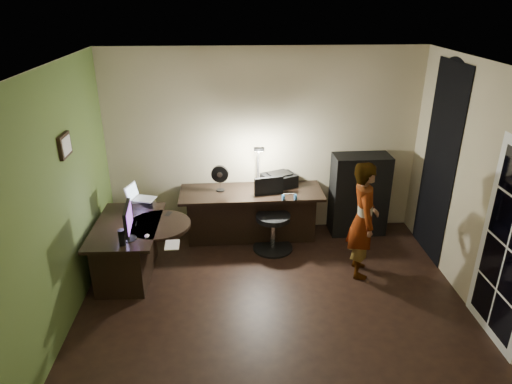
{
  "coord_description": "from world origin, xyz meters",
  "views": [
    {
      "loc": [
        -0.43,
        -4.28,
        3.34
      ],
      "look_at": [
        -0.15,
        1.05,
        1.0
      ],
      "focal_mm": 32.0,
      "sensor_mm": 36.0,
      "label": 1
    }
  ],
  "objects_px": {
    "monitor": "(127,228)",
    "office_chair": "(273,217)",
    "desk_right": "(251,215)",
    "cabinet": "(359,194)",
    "person": "(363,220)",
    "desk_left": "(130,250)"
  },
  "relations": [
    {
      "from": "monitor",
      "to": "office_chair",
      "type": "bearing_deg",
      "value": 22.41
    },
    {
      "from": "cabinet",
      "to": "monitor",
      "type": "bearing_deg",
      "value": -157.11
    },
    {
      "from": "desk_left",
      "to": "person",
      "type": "height_order",
      "value": "person"
    },
    {
      "from": "desk_left",
      "to": "monitor",
      "type": "bearing_deg",
      "value": -73.87
    },
    {
      "from": "cabinet",
      "to": "desk_left",
      "type": "bearing_deg",
      "value": -163.48
    },
    {
      "from": "monitor",
      "to": "desk_right",
      "type": "bearing_deg",
      "value": 34.91
    },
    {
      "from": "desk_right",
      "to": "monitor",
      "type": "distance_m",
      "value": 1.99
    },
    {
      "from": "cabinet",
      "to": "desk_right",
      "type": "bearing_deg",
      "value": -176.33
    },
    {
      "from": "desk_right",
      "to": "office_chair",
      "type": "distance_m",
      "value": 0.45
    },
    {
      "from": "person",
      "to": "cabinet",
      "type": "bearing_deg",
      "value": -6.64
    },
    {
      "from": "monitor",
      "to": "person",
      "type": "height_order",
      "value": "person"
    },
    {
      "from": "monitor",
      "to": "office_chair",
      "type": "height_order",
      "value": "monitor"
    },
    {
      "from": "desk_left",
      "to": "office_chair",
      "type": "relative_size",
      "value": 1.27
    },
    {
      "from": "desk_right",
      "to": "person",
      "type": "distance_m",
      "value": 1.7
    },
    {
      "from": "office_chair",
      "to": "desk_right",
      "type": "bearing_deg",
      "value": 120.0
    },
    {
      "from": "monitor",
      "to": "office_chair",
      "type": "xyz_separation_m",
      "value": [
        1.76,
        0.92,
        -0.38
      ]
    },
    {
      "from": "cabinet",
      "to": "person",
      "type": "distance_m",
      "value": 1.14
    },
    {
      "from": "monitor",
      "to": "person",
      "type": "bearing_deg",
      "value": 0.47
    },
    {
      "from": "desk_left",
      "to": "office_chair",
      "type": "height_order",
      "value": "office_chair"
    },
    {
      "from": "desk_left",
      "to": "cabinet",
      "type": "distance_m",
      "value": 3.34
    },
    {
      "from": "desk_right",
      "to": "monitor",
      "type": "relative_size",
      "value": 4.33
    },
    {
      "from": "desk_right",
      "to": "monitor",
      "type": "bearing_deg",
      "value": -140.98
    }
  ]
}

